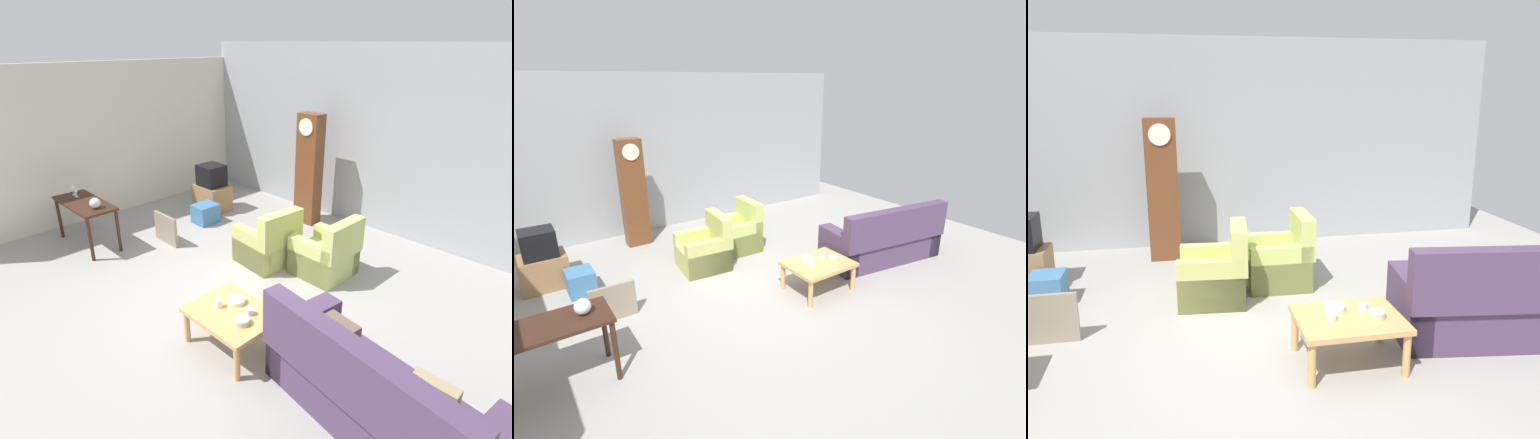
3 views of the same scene
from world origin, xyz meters
The scene contains 17 objects.
ground_plane centered at (0.00, 0.00, 0.00)m, with size 10.40×10.40×0.00m, color #999691.
garage_door_wall centered at (0.00, 3.60, 1.60)m, with size 8.40×0.16×3.20m, color #9EA0A5.
couch_floral centered at (2.24, -0.35, 0.35)m, with size 2.20×1.16×1.04m.
armchair_olive_near centered at (-0.48, 1.19, 0.31)m, with size 0.85×0.83×0.92m.
armchair_olive_far centered at (0.37, 1.54, 0.31)m, with size 0.80×0.77×0.92m.
coffee_table_wood centered at (0.58, -0.50, 0.39)m, with size 0.96×0.76×0.46m.
console_table_dark centered at (-3.08, -0.49, 0.65)m, with size 1.30×0.56×0.76m.
grandfather_clock centered at (-1.09, 2.91, 1.03)m, with size 0.44×0.30×2.05m.
tv_stand_cabinet centered at (-2.84, 2.00, 0.26)m, with size 0.68×0.52×0.53m, color #997047.
tv_crt centered at (-2.84, 2.00, 0.74)m, with size 0.48×0.44×0.42m, color black.
framed_picture_leaning centered at (-2.20, 0.46, 0.26)m, with size 0.60×0.05×0.51m, color gray.
storage_box_blue centered at (-2.42, 1.49, 0.18)m, with size 0.38×0.43×0.36m, color teal.
glass_dome_cloche centered at (-2.68, -0.48, 0.85)m, with size 0.17×0.17×0.17m, color silver.
cup_white_porcelain centered at (0.41, -0.55, 0.50)m, with size 0.08×0.08×0.09m, color white.
cup_blue_rimmed centered at (0.75, -0.39, 0.50)m, with size 0.09×0.09×0.08m, color silver.
bowl_white_stacked centered at (0.49, -0.35, 0.49)m, with size 0.20×0.20×0.06m, color white.
bowl_shallow_green centered at (0.81, -0.57, 0.49)m, with size 0.17×0.17×0.06m, color #B2C69E.
Camera 2 is at (-3.16, -4.54, 3.08)m, focal length 28.00 mm.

